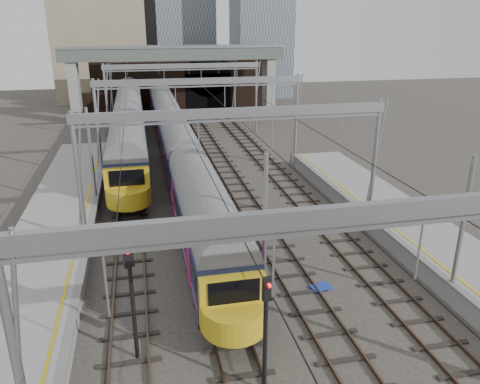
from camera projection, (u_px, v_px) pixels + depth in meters
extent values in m
plane|color=#38332D|center=(276.00, 327.00, 19.63)|extent=(160.00, 160.00, 0.00)
cube|color=gray|center=(27.00, 312.00, 19.70)|extent=(4.20, 55.00, 1.10)
cube|color=slate|center=(76.00, 296.00, 19.94)|extent=(0.35, 55.00, 0.12)
cube|color=gold|center=(64.00, 296.00, 19.81)|extent=(0.12, 55.00, 0.01)
cube|color=slate|center=(474.00, 302.00, 19.53)|extent=(0.35, 47.00, 0.12)
cube|color=#4C3828|center=(120.00, 207.00, 32.02)|extent=(0.08, 80.00, 0.16)
cube|color=#4C3828|center=(141.00, 206.00, 32.31)|extent=(0.08, 80.00, 0.16)
cube|color=black|center=(130.00, 208.00, 32.19)|extent=(2.40, 80.00, 0.14)
cube|color=#4C3828|center=(178.00, 203.00, 32.83)|extent=(0.08, 80.00, 0.16)
cube|color=#4C3828|center=(198.00, 201.00, 33.11)|extent=(0.08, 80.00, 0.16)
cube|color=black|center=(188.00, 203.00, 33.00)|extent=(2.40, 80.00, 0.14)
cube|color=#4C3828|center=(234.00, 198.00, 33.63)|extent=(0.08, 80.00, 0.16)
cube|color=#4C3828|center=(253.00, 197.00, 33.91)|extent=(0.08, 80.00, 0.16)
cube|color=black|center=(244.00, 199.00, 33.80)|extent=(2.40, 80.00, 0.14)
cube|color=#4C3828|center=(287.00, 194.00, 34.43)|extent=(0.08, 80.00, 0.16)
cube|color=#4C3828|center=(305.00, 193.00, 34.72)|extent=(0.08, 80.00, 0.16)
cube|color=black|center=(296.00, 195.00, 34.60)|extent=(2.40, 80.00, 0.14)
cylinder|color=gray|center=(20.00, 382.00, 11.11)|extent=(0.24, 0.24, 8.00)
cube|color=gray|center=(353.00, 214.00, 11.52)|extent=(16.80, 0.28, 0.50)
cylinder|color=gray|center=(80.00, 189.00, 23.96)|extent=(0.24, 0.24, 8.00)
cylinder|color=gray|center=(374.00, 169.00, 27.25)|extent=(0.24, 0.24, 8.00)
cube|color=gray|center=(236.00, 113.00, 24.37)|extent=(16.80, 0.28, 0.50)
cylinder|color=gray|center=(98.00, 130.00, 36.81)|extent=(0.24, 0.24, 8.00)
cylinder|color=gray|center=(296.00, 122.00, 40.10)|extent=(0.24, 0.24, 8.00)
cube|color=gray|center=(200.00, 81.00, 37.22)|extent=(16.80, 0.28, 0.50)
cylinder|color=gray|center=(107.00, 102.00, 49.66)|extent=(0.24, 0.24, 8.00)
cylinder|color=gray|center=(256.00, 97.00, 52.95)|extent=(0.24, 0.24, 8.00)
cube|color=gray|center=(182.00, 66.00, 50.07)|extent=(16.80, 0.28, 0.50)
cylinder|color=gray|center=(111.00, 88.00, 60.68)|extent=(0.24, 0.24, 8.00)
cylinder|color=gray|center=(235.00, 84.00, 63.96)|extent=(0.24, 0.24, 8.00)
cube|color=gray|center=(173.00, 58.00, 61.08)|extent=(16.80, 0.28, 0.50)
cube|color=black|center=(124.00, 129.00, 30.31)|extent=(0.03, 80.00, 0.03)
cube|color=black|center=(185.00, 126.00, 31.11)|extent=(0.03, 80.00, 0.03)
cube|color=black|center=(244.00, 124.00, 31.92)|extent=(0.03, 80.00, 0.03)
cube|color=black|center=(299.00, 121.00, 32.72)|extent=(0.03, 80.00, 0.03)
cube|color=black|center=(186.00, 78.00, 66.22)|extent=(26.00, 2.00, 9.00)
cube|color=black|center=(209.00, 92.00, 66.53)|extent=(6.50, 0.10, 5.20)
cylinder|color=black|center=(208.00, 74.00, 65.64)|extent=(6.50, 0.10, 6.50)
cube|color=black|center=(100.00, 104.00, 63.92)|extent=(6.00, 1.50, 3.00)
cube|color=gray|center=(75.00, 90.00, 57.94)|extent=(1.20, 2.50, 8.20)
cube|color=gray|center=(269.00, 84.00, 62.95)|extent=(1.20, 2.50, 8.20)
cube|color=#545F57|center=(174.00, 54.00, 59.04)|extent=(28.00, 3.00, 1.40)
cube|color=gray|center=(174.00, 47.00, 58.73)|extent=(28.00, 3.00, 0.30)
cube|color=tan|center=(100.00, 29.00, 74.44)|extent=(14.00, 12.00, 22.00)
cube|color=gray|center=(149.00, 39.00, 89.57)|extent=(18.00, 14.00, 18.00)
cube|color=black|center=(172.00, 147.00, 46.28)|extent=(2.05, 60.75, 0.70)
cube|color=#131E42|center=(171.00, 129.00, 45.66)|extent=(2.61, 60.75, 2.33)
cylinder|color=slate|center=(170.00, 118.00, 45.26)|extent=(2.55, 60.25, 2.55)
cube|color=black|center=(171.00, 126.00, 45.54)|extent=(2.63, 59.55, 0.70)
cube|color=#D54267|center=(171.00, 136.00, 45.89)|extent=(2.63, 59.75, 0.11)
cube|color=gold|center=(233.00, 302.00, 17.68)|extent=(2.55, 0.60, 2.13)
cube|color=black|center=(234.00, 292.00, 17.33)|extent=(1.95, 0.08, 0.93)
cube|color=black|center=(131.00, 130.00, 53.74)|extent=(2.28, 50.55, 0.70)
cube|color=#131E42|center=(129.00, 113.00, 53.07)|extent=(2.90, 50.55, 2.59)
cylinder|color=slate|center=(128.00, 102.00, 52.63)|extent=(2.84, 50.05, 2.84)
cube|color=black|center=(129.00, 109.00, 52.93)|extent=(2.92, 49.35, 0.78)
cube|color=#D54267|center=(130.00, 119.00, 53.32)|extent=(2.92, 49.55, 0.12)
cube|color=gold|center=(128.00, 186.00, 29.77)|extent=(2.84, 0.60, 2.39)
cube|color=black|center=(127.00, 178.00, 29.40)|extent=(2.18, 0.08, 1.04)
cylinder|color=black|center=(133.00, 304.00, 17.05)|extent=(0.16, 0.16, 4.75)
cube|color=black|center=(128.00, 255.00, 16.17)|extent=(0.39, 0.29, 0.89)
sphere|color=red|center=(128.00, 252.00, 15.99)|extent=(0.18, 0.18, 0.18)
cylinder|color=black|center=(265.00, 337.00, 15.49)|extent=(0.15, 0.15, 4.45)
cube|color=black|center=(268.00, 289.00, 14.66)|extent=(0.36, 0.25, 0.83)
sphere|color=red|center=(269.00, 286.00, 14.49)|extent=(0.17, 0.17, 0.17)
cube|color=#1833B5|center=(227.00, 309.00, 20.76)|extent=(0.98, 0.83, 0.10)
cube|color=#1833B5|center=(255.00, 238.00, 27.55)|extent=(0.87, 0.69, 0.09)
cube|color=#1833B5|center=(321.00, 287.00, 22.45)|extent=(1.06, 0.85, 0.11)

